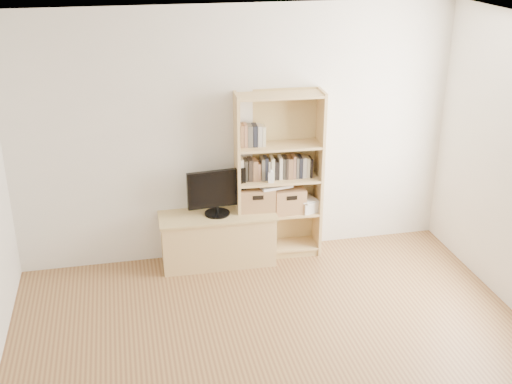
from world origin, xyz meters
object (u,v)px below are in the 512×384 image
object	(u,v)px
tv_stand	(218,239)
television	(217,193)
laptop	(274,185)
basket_left	(256,200)
baby_monitor	(271,177)
basket_right	(288,199)
bookshelf	(279,177)

from	to	relation	value
tv_stand	television	xyz separation A→B (m)	(0.00, 0.00, 0.52)
laptop	television	bearing A→B (deg)	173.69
laptop	basket_left	bearing A→B (deg)	162.53
basket_left	laptop	distance (m)	0.25
baby_monitor	basket_left	size ratio (longest dim) A/B	0.31
tv_stand	basket_left	world-z (taller)	basket_left
television	baby_monitor	world-z (taller)	television
television	laptop	bearing A→B (deg)	-1.28
tv_stand	basket_left	distance (m)	0.57
basket_right	laptop	bearing A→B (deg)	-177.50
tv_stand	basket_left	size ratio (longest dim) A/B	3.15
bookshelf	basket_left	size ratio (longest dim) A/B	4.85
tv_stand	laptop	bearing A→B (deg)	4.97
bookshelf	basket_right	bearing A→B (deg)	-2.60
basket_left	tv_stand	bearing A→B (deg)	-167.18
bookshelf	basket_left	bearing A→B (deg)	-178.81
television	laptop	world-z (taller)	television
bookshelf	baby_monitor	size ratio (longest dim) A/B	15.69
tv_stand	basket_right	bearing A→B (deg)	4.66
basket_right	laptop	xyz separation A→B (m)	(-0.16, -0.01, 0.18)
bookshelf	laptop	distance (m)	0.10
television	basket_left	bearing A→B (deg)	3.66
bookshelf	basket_right	xyz separation A→B (m)	(0.11, -0.01, -0.26)
basket_left	basket_right	distance (m)	0.34
basket_left	basket_right	bearing A→B (deg)	1.13
baby_monitor	basket_left	distance (m)	0.33
bookshelf	basket_left	world-z (taller)	bookshelf
television	laptop	xyz separation A→B (m)	(0.60, 0.04, 0.02)
bookshelf	television	distance (m)	0.66
tv_stand	bookshelf	bearing A→B (deg)	6.15
tv_stand	baby_monitor	xyz separation A→B (m)	(0.55, -0.04, 0.66)
basket_left	laptop	bearing A→B (deg)	-3.27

